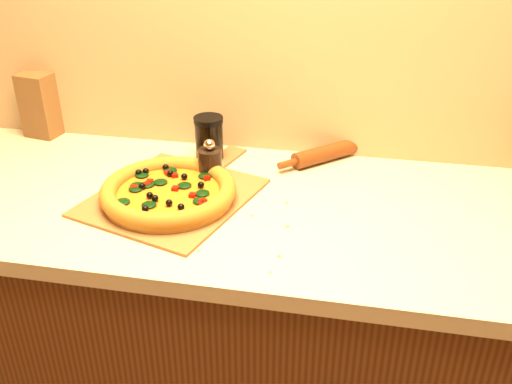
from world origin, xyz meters
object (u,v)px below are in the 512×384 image
Objects in this scene: rolling_pin at (330,152)px; pepper_grinder at (210,164)px; pizza at (169,192)px; dark_jar at (209,139)px; pizza_peel at (176,194)px.

pepper_grinder is at bearing -147.85° from rolling_pin.
rolling_pin is at bearing 41.08° from pizza.
pizza is at bearing -138.92° from rolling_pin.
pepper_grinder reaches higher than pizza.
pizza_peel is at bearing -98.18° from dark_jar.
pizza is at bearing -98.08° from dark_jar.
dark_jar reaches higher than pepper_grinder.
rolling_pin is (0.30, 0.19, -0.02)m from pepper_grinder.
dark_jar is at bearing 81.92° from pizza.
pepper_grinder is at bearing -73.90° from dark_jar.
pizza_peel is 2.13× the size of rolling_pin.
dark_jar reaches higher than rolling_pin.
pizza_peel is 1.71× the size of pizza.
pizza is 0.49m from rolling_pin.
rolling_pin reaches higher than pizza_peel.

